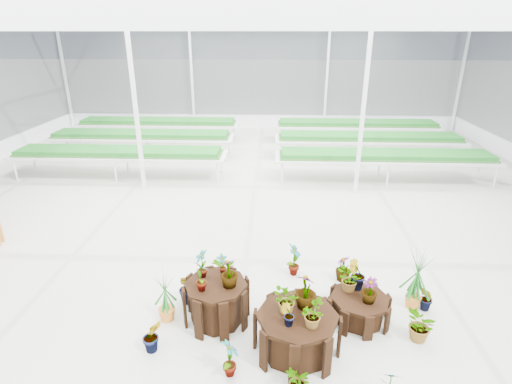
{
  "coord_description": "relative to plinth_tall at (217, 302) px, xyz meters",
  "views": [
    {
      "loc": [
        0.66,
        -6.52,
        4.2
      ],
      "look_at": [
        0.35,
        0.65,
        1.3
      ],
      "focal_mm": 28.0,
      "sensor_mm": 36.0,
      "label": 1
    }
  ],
  "objects": [
    {
      "name": "steel_frame",
      "position": [
        0.16,
        1.49,
        1.92
      ],
      "size": [
        18.0,
        24.0,
        4.5
      ],
      "primitive_type": null,
      "color": "silver",
      "rests_on": "ground"
    },
    {
      "name": "plinth_mid",
      "position": [
        1.2,
        -0.6,
        -0.03
      ],
      "size": [
        1.28,
        1.28,
        0.62
      ],
      "primitive_type": "cylinder",
      "rotation": [
        0.0,
        0.0,
        -0.1
      ],
      "color": "black",
      "rests_on": "ground"
    },
    {
      "name": "nursery_plants",
      "position": [
        1.22,
        0.09,
        0.16
      ],
      "size": [
        4.42,
        3.03,
        1.2
      ],
      "color": "#185E1C",
      "rests_on": "ground"
    },
    {
      "name": "greenhouse_shell",
      "position": [
        0.16,
        1.49,
        1.92
      ],
      "size": [
        18.0,
        24.0,
        4.5
      ],
      "primitive_type": null,
      "color": "white",
      "rests_on": "ground"
    },
    {
      "name": "nursery_benches",
      "position": [
        0.16,
        8.69,
        0.09
      ],
      "size": [
        16.0,
        7.0,
        0.84
      ],
      "primitive_type": null,
      "color": "silver",
      "rests_on": "ground"
    },
    {
      "name": "ground_plane",
      "position": [
        0.16,
        1.49,
        -0.33
      ],
      "size": [
        24.0,
        24.0,
        0.0
      ],
      "primitive_type": "plane",
      "color": "gray",
      "rests_on": "ground"
    },
    {
      "name": "plinth_tall",
      "position": [
        0.0,
        0.0,
        0.0
      ],
      "size": [
        1.26,
        1.26,
        0.67
      ],
      "primitive_type": "cylinder",
      "rotation": [
        0.0,
        0.0,
        0.35
      ],
      "color": "black",
      "rests_on": "ground"
    },
    {
      "name": "plinth_low",
      "position": [
        2.2,
        0.1,
        -0.13
      ],
      "size": [
        1.02,
        1.02,
        0.42
      ],
      "primitive_type": "cylinder",
      "rotation": [
        0.0,
        0.0,
        0.11
      ],
      "color": "black",
      "rests_on": "ground"
    }
  ]
}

